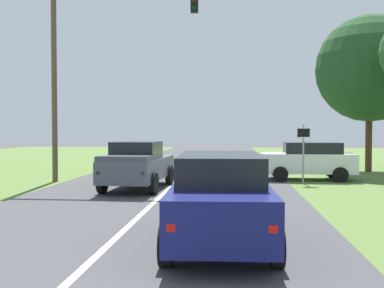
% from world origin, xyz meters
% --- Properties ---
extents(ground_plane, '(120.00, 120.00, 0.00)m').
position_xyz_m(ground_plane, '(0.00, 9.44, 0.00)').
color(ground_plane, '#424244').
extents(red_suv_near, '(2.26, 4.82, 1.85)m').
position_xyz_m(red_suv_near, '(2.28, 5.80, 0.98)').
color(red_suv_near, navy).
rests_on(red_suv_near, ground_plane).
extents(pickup_truck_lead, '(2.36, 4.98, 1.88)m').
position_xyz_m(pickup_truck_lead, '(-1.22, 14.08, 0.96)').
color(pickup_truck_lead, '#4C515B').
rests_on(pickup_truck_lead, ground_plane).
extents(traffic_light, '(7.11, 0.40, 9.00)m').
position_xyz_m(traffic_light, '(-3.78, 16.15, 5.83)').
color(traffic_light, brown).
rests_on(traffic_light, ground_plane).
extents(keep_moving_sign, '(0.60, 0.09, 2.56)m').
position_xyz_m(keep_moving_sign, '(5.57, 16.42, 1.63)').
color(keep_moving_sign, gray).
rests_on(keep_moving_sign, ground_plane).
extents(oak_tree_right, '(5.86, 5.86, 8.63)m').
position_xyz_m(oak_tree_right, '(10.04, 22.40, 5.70)').
color(oak_tree_right, '#4C351E').
rests_on(oak_tree_right, ground_plane).
extents(crossing_suv_far, '(4.26, 2.16, 1.75)m').
position_xyz_m(crossing_suv_far, '(6.04, 17.98, 0.92)').
color(crossing_suv_far, silver).
rests_on(crossing_suv_far, ground_plane).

